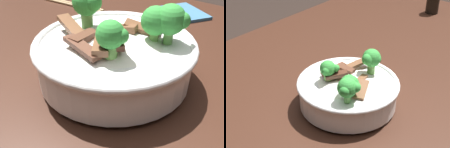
% 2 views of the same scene
% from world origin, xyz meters
% --- Properties ---
extents(dining_table, '(1.48, 1.04, 0.79)m').
position_xyz_m(dining_table, '(0.00, 0.00, 0.72)').
color(dining_table, '#381E14').
rests_on(dining_table, ground).
extents(rice_bowl, '(0.26, 0.26, 0.14)m').
position_xyz_m(rice_bowl, '(0.16, 0.04, 0.84)').
color(rice_bowl, white).
rests_on(rice_bowl, dining_table).
extents(chopsticks_pair, '(0.22, 0.04, 0.01)m').
position_xyz_m(chopsticks_pair, '(-0.16, 0.26, 0.80)').
color(chopsticks_pair, tan).
rests_on(chopsticks_pair, dining_table).
extents(folded_napkin, '(0.16, 0.15, 0.01)m').
position_xyz_m(folded_napkin, '(0.12, 0.39, 0.80)').
color(folded_napkin, '#386689').
rests_on(folded_napkin, dining_table).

